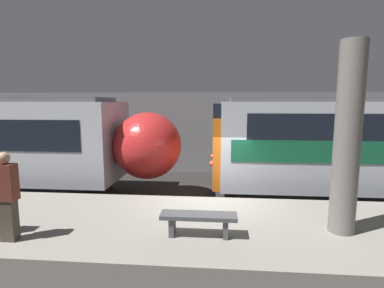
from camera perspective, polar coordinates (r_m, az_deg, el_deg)
name	(u,v)px	position (r m, az deg, el deg)	size (l,w,h in m)	color
ground_plane	(208,229)	(8.79, 3.10, -15.92)	(120.00, 120.00, 0.00)	#282623
platform	(206,243)	(6.97, 2.60, -18.37)	(40.00, 3.59, 0.95)	gray
station_rear_barrier	(213,133)	(15.00, 4.06, 2.09)	(50.00, 0.15, 4.03)	gray
support_pillar_near	(347,140)	(6.59, 27.49, 0.77)	(0.50, 0.50, 3.79)	slate
person_walking	(7,194)	(6.66, -31.82, -8.16)	(0.38, 0.24, 1.71)	#473D33
platform_bench	(199,219)	(6.05, 1.27, -14.16)	(1.50, 0.40, 0.45)	#4C4C51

